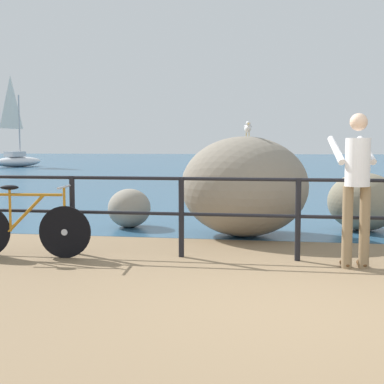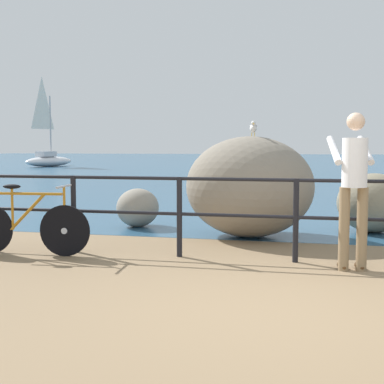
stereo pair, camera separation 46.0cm
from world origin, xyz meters
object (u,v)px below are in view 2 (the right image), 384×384
breakwater_boulder_main (250,187)px  breakwater_boulder_left (138,208)px  sailboat (49,156)px  seagull (253,127)px  breakwater_boulder_right (374,203)px  person_at_railing (354,183)px  bicycle (27,225)px

breakwater_boulder_main → breakwater_boulder_left: size_ratio=2.44×
sailboat → seagull: bearing=-132.2°
breakwater_boulder_right → sailboat: size_ratio=0.19×
sailboat → breakwater_boulder_right: bearing=-128.5°
person_at_railing → seagull: size_ratio=5.21×
sailboat → bicycle: bearing=-138.4°
bicycle → sailboat: (-14.45, 27.71, 0.32)m
breakwater_boulder_right → breakwater_boulder_left: bearing=-175.8°
breakwater_boulder_left → bicycle: bearing=-103.0°
seagull → bicycle: bearing=-59.3°
breakwater_boulder_main → seagull: size_ratio=5.80×
bicycle → breakwater_boulder_main: (2.64, 2.07, 0.39)m
breakwater_boulder_main → bicycle: bearing=-141.9°
breakwater_boulder_right → seagull: seagull is taller
breakwater_boulder_left → person_at_railing: bearing=-36.8°
breakwater_boulder_right → sailboat: bearing=127.5°
person_at_railing → breakwater_boulder_right: person_at_railing is taller
bicycle → breakwater_boulder_main: 3.37m
breakwater_boulder_right → seagull: bearing=-157.0°
bicycle → seagull: size_ratio=4.97×
bicycle → sailboat: bearing=112.4°
bicycle → breakwater_boulder_left: bicycle is taller
person_at_railing → breakwater_boulder_left: bearing=42.8°
breakwater_boulder_right → seagull: (-1.89, -0.80, 1.22)m
breakwater_boulder_main → seagull: 0.92m
breakwater_boulder_main → sailboat: sailboat is taller
breakwater_boulder_main → breakwater_boulder_left: 2.15m
bicycle → person_at_railing: 4.09m
breakwater_boulder_left → seagull: bearing=-14.0°
breakwater_boulder_left → sailboat: bearing=121.0°
bicycle → breakwater_boulder_right: bearing=27.5°
person_at_railing → seagull: bearing=23.2°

